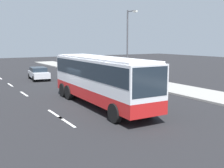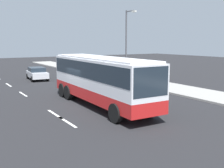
{
  "view_description": "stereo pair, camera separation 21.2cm",
  "coord_description": "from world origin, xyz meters",
  "px_view_note": "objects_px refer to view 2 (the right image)",
  "views": [
    {
      "loc": [
        17.85,
        -8.5,
        4.4
      ],
      "look_at": [
        2.56,
        0.86,
        1.59
      ],
      "focal_mm": 43.5,
      "sensor_mm": 36.0,
      "label": 1
    },
    {
      "loc": [
        17.74,
        -8.68,
        4.4
      ],
      "look_at": [
        2.56,
        0.86,
        1.59
      ],
      "focal_mm": 43.5,
      "sensor_mm": 36.0,
      "label": 2
    }
  ],
  "objects_px": {
    "pedestrian_near_curb": "(153,76)",
    "pedestrian_at_crossing": "(146,73)",
    "car_silver_hatch": "(37,73)",
    "coach_bus": "(100,76)",
    "street_lamp": "(127,42)"
  },
  "relations": [
    {
      "from": "coach_bus",
      "to": "car_silver_hatch",
      "type": "relative_size",
      "value": 2.54
    },
    {
      "from": "pedestrian_near_curb",
      "to": "pedestrian_at_crossing",
      "type": "xyz_separation_m",
      "value": [
        -2.32,
        1.03,
        -0.04
      ]
    },
    {
      "from": "pedestrian_near_curb",
      "to": "street_lamp",
      "type": "height_order",
      "value": "street_lamp"
    },
    {
      "from": "street_lamp",
      "to": "coach_bus",
      "type": "bearing_deg",
      "value": -44.71
    },
    {
      "from": "pedestrian_at_crossing",
      "to": "street_lamp",
      "type": "distance_m",
      "value": 3.92
    },
    {
      "from": "coach_bus",
      "to": "street_lamp",
      "type": "relative_size",
      "value": 1.48
    },
    {
      "from": "coach_bus",
      "to": "street_lamp",
      "type": "xyz_separation_m",
      "value": [
        -7.77,
        7.69,
        2.32
      ]
    },
    {
      "from": "car_silver_hatch",
      "to": "pedestrian_near_curb",
      "type": "relative_size",
      "value": 2.62
    },
    {
      "from": "pedestrian_near_curb",
      "to": "pedestrian_at_crossing",
      "type": "bearing_deg",
      "value": 61.8
    },
    {
      "from": "car_silver_hatch",
      "to": "coach_bus",
      "type": "bearing_deg",
      "value": 4.81
    },
    {
      "from": "car_silver_hatch",
      "to": "street_lamp",
      "type": "relative_size",
      "value": 0.58
    },
    {
      "from": "car_silver_hatch",
      "to": "pedestrian_near_curb",
      "type": "xyz_separation_m",
      "value": [
        11.16,
        7.98,
        0.34
      ]
    },
    {
      "from": "coach_bus",
      "to": "street_lamp",
      "type": "height_order",
      "value": "street_lamp"
    },
    {
      "from": "pedestrian_near_curb",
      "to": "pedestrian_at_crossing",
      "type": "relative_size",
      "value": 1.04
    },
    {
      "from": "coach_bus",
      "to": "car_silver_hatch",
      "type": "height_order",
      "value": "coach_bus"
    }
  ]
}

